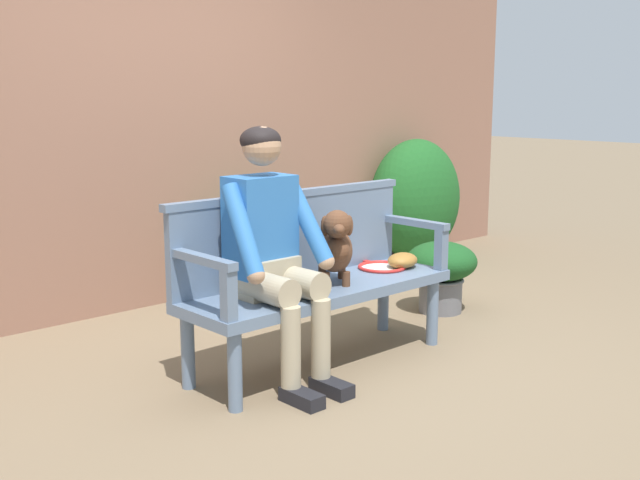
{
  "coord_description": "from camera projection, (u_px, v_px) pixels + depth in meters",
  "views": [
    {
      "loc": [
        -2.8,
        -3.02,
        1.49
      ],
      "look_at": [
        0.0,
        0.0,
        0.71
      ],
      "focal_mm": 43.48,
      "sensor_mm": 36.0,
      "label": 1
    }
  ],
  "objects": [
    {
      "name": "hedge_bush_far_right",
      "position": [
        415.0,
        199.0,
        6.98
      ],
      "size": [
        0.96,
        0.68,
        1.09
      ],
      "primitive_type": "ellipsoid",
      "color": "#1E5B23",
      "rests_on": "ground"
    },
    {
      "name": "person_seated",
      "position": [
        271.0,
        245.0,
        3.94
      ],
      "size": [
        0.56,
        0.66,
        1.33
      ],
      "color": "black",
      "rests_on": "ground"
    },
    {
      "name": "ground_plane",
      "position": [
        320.0,
        364.0,
        4.32
      ],
      "size": [
        40.0,
        40.0,
        0.0
      ],
      "primitive_type": "plane",
      "color": "#7A664C"
    },
    {
      "name": "garden_bench",
      "position": [
        320.0,
        295.0,
        4.25
      ],
      "size": [
        1.63,
        0.52,
        0.46
      ],
      "color": "slate",
      "rests_on": "ground"
    },
    {
      "name": "dog_on_bench",
      "position": [
        335.0,
        246.0,
        4.22
      ],
      "size": [
        0.35,
        0.4,
        0.43
      ],
      "color": "brown",
      "rests_on": "garden_bench"
    },
    {
      "name": "brick_garden_fence",
      "position": [
        141.0,
        131.0,
        5.43
      ],
      "size": [
        8.0,
        0.3,
        2.45
      ],
      "primitive_type": "cube",
      "color": "#936651",
      "rests_on": "ground"
    },
    {
      "name": "tennis_racket",
      "position": [
        379.0,
        266.0,
        4.65
      ],
      "size": [
        0.33,
        0.58,
        0.03
      ],
      "color": "red",
      "rests_on": "garden_bench"
    },
    {
      "name": "potted_plant",
      "position": [
        441.0,
        270.0,
        5.31
      ],
      "size": [
        0.49,
        0.49,
        0.49
      ],
      "color": "slate",
      "rests_on": "ground"
    },
    {
      "name": "baseball_glove",
      "position": [
        403.0,
        260.0,
        4.65
      ],
      "size": [
        0.26,
        0.23,
        0.09
      ],
      "primitive_type": "ellipsoid",
      "rotation": [
        0.0,
        0.0,
        0.33
      ],
      "color": "#9E6B2D",
      "rests_on": "garden_bench"
    },
    {
      "name": "hedge_bush_mid_right",
      "position": [
        263.0,
        246.0,
        5.83
      ],
      "size": [
        1.02,
        0.63,
        0.71
      ],
      "primitive_type": "ellipsoid",
      "color": "#1E5B23",
      "rests_on": "ground"
    },
    {
      "name": "bench_armrest_right_end",
      "position": [
        424.0,
        233.0,
        4.65
      ],
      "size": [
        0.06,
        0.52,
        0.28
      ],
      "color": "slate",
      "rests_on": "garden_bench"
    },
    {
      "name": "bench_armrest_left_end",
      "position": [
        212.0,
        274.0,
        3.62
      ],
      "size": [
        0.06,
        0.52,
        0.28
      ],
      "color": "slate",
      "rests_on": "garden_bench"
    },
    {
      "name": "bench_backrest",
      "position": [
        292.0,
        234.0,
        4.36
      ],
      "size": [
        1.67,
        0.06,
        0.5
      ],
      "color": "slate",
      "rests_on": "garden_bench"
    }
  ]
}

